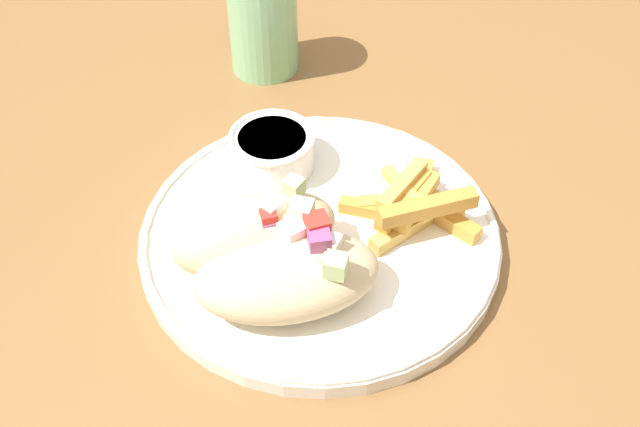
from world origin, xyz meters
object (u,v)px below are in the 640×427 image
plate (320,234)px  fries_pile (413,205)px  water_glass (263,22)px  sauce_ramekin (273,149)px  pita_sandwich_far (255,233)px  pita_sandwich_near (288,274)px

plate → fries_pile: 0.08m
fries_pile → water_glass: size_ratio=0.97×
sauce_ramekin → water_glass: size_ratio=0.65×
sauce_ramekin → water_glass: bearing=49.1°
plate → pita_sandwich_far: bearing=165.3°
plate → water_glass: size_ratio=2.51×
pita_sandwich_far → sauce_ramekin: pita_sandwich_far is taller
pita_sandwich_near → water_glass: bearing=85.4°
plate → pita_sandwich_near: bearing=-155.3°
water_glass → fries_pile: bearing=-106.9°
fries_pile → water_glass: water_glass is taller
pita_sandwich_near → sauce_ramekin: (0.09, 0.11, -0.01)m
sauce_ramekin → water_glass: water_glass is taller
plate → water_glass: bearing=56.5°
plate → pita_sandwich_far: 0.07m
pita_sandwich_near → fries_pile: (0.13, -0.01, -0.01)m
plate → water_glass: (0.14, 0.22, 0.04)m
plate → water_glass: water_glass is taller
plate → pita_sandwich_near: pita_sandwich_near is taller
fries_pile → water_glass: bearing=73.1°
pita_sandwich_far → fries_pile: bearing=0.4°
fries_pile → pita_sandwich_far: bearing=153.8°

